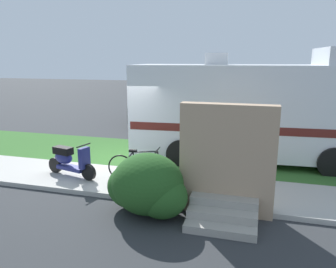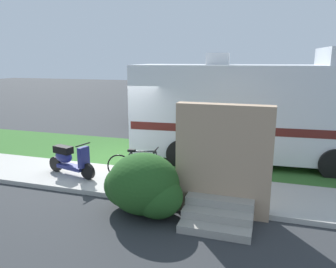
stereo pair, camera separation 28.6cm
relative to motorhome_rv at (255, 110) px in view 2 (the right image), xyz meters
name	(u,v)px [view 2 (the right image)]	position (x,y,z in m)	size (l,w,h in m)	color
ground_plane	(117,167)	(-4.01, -1.78, -1.72)	(80.00, 80.00, 0.00)	#2D3033
sidewalk	(97,178)	(-4.01, -2.98, -1.66)	(24.00, 2.00, 0.12)	#ADAAA3
grass_strip	(135,153)	(-4.01, -0.28, -1.68)	(24.00, 3.40, 0.08)	#336628
motorhome_rv	(255,110)	(0.00, 0.00, 0.00)	(7.57, 2.86, 3.62)	silver
scooter	(69,159)	(-4.80, -3.11, -1.15)	(1.67, 0.65, 0.97)	black
bicycle	(139,167)	(-2.75, -2.99, -1.21)	(1.80, 0.52, 0.91)	black
pickup_truck_near	(206,110)	(-2.40, 4.34, -0.73)	(5.56, 2.19, 1.88)	#1E2328
pickup_truck_far	(181,102)	(-4.27, 6.98, -0.76)	(5.38, 2.46, 1.80)	#1E2328
porch_steps	(222,173)	(-0.43, -4.07, -0.76)	(2.00, 1.26, 2.40)	#9E998E
bush_by_porch	(143,186)	(-2.06, -4.47, -1.10)	(1.87, 1.40, 1.32)	#23511E
bottle_green	(187,180)	(-1.49, -2.81, -1.51)	(0.06, 0.06, 0.23)	brown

